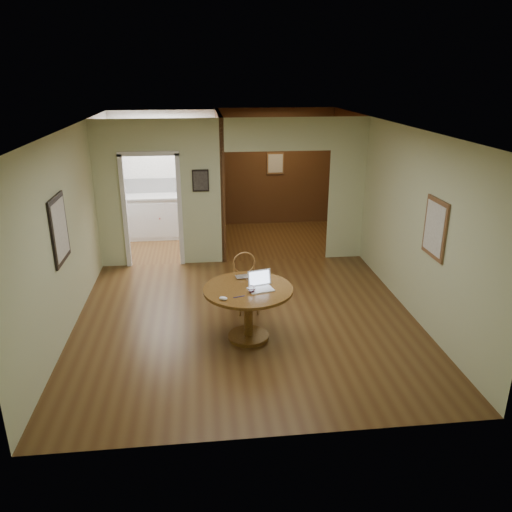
{
  "coord_description": "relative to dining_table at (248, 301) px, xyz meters",
  "views": [
    {
      "loc": [
        -0.6,
        -6.53,
        3.46
      ],
      "look_at": [
        0.11,
        -0.2,
        1.09
      ],
      "focal_mm": 35.0,
      "sensor_mm": 36.0,
      "label": 1
    }
  ],
  "objects": [
    {
      "name": "kitchen_cabinet",
      "position": [
        -1.32,
        4.69,
        -0.08
      ],
      "size": [
        2.06,
        0.6,
        0.94
      ],
      "color": "white",
      "rests_on": "ground"
    },
    {
      "name": "wine_glass",
      "position": [
        0.03,
        -0.15,
        0.25
      ],
      "size": [
        0.1,
        0.1,
        0.11
      ],
      "primitive_type": null,
      "color": "white",
      "rests_on": "dining_table"
    },
    {
      "name": "open_laptop",
      "position": [
        0.16,
        -0.01,
        0.26
      ],
      "size": [
        0.36,
        0.35,
        0.23
      ],
      "rotation": [
        0.0,
        0.0,
        0.25
      ],
      "color": "white",
      "rests_on": "dining_table"
    },
    {
      "name": "pen",
      "position": [
        -0.14,
        -0.27,
        0.2
      ],
      "size": [
        0.15,
        0.05,
        0.01
      ],
      "primitive_type": "cylinder",
      "rotation": [
        0.0,
        1.57,
        0.28
      ],
      "color": "#0D115C",
      "rests_on": "dining_table"
    },
    {
      "name": "dining_table",
      "position": [
        0.0,
        0.0,
        0.0
      ],
      "size": [
        1.2,
        1.2,
        0.75
      ],
      "rotation": [
        0.0,
        0.0,
        -0.28
      ],
      "color": "brown",
      "rests_on": "ground"
    },
    {
      "name": "room_shell",
      "position": [
        -0.44,
        3.59,
        0.73
      ],
      "size": [
        5.2,
        7.5,
        5.0
      ],
      "color": "silver",
      "rests_on": "ground"
    },
    {
      "name": "chair",
      "position": [
        0.05,
        0.88,
        -0.05
      ],
      "size": [
        0.44,
        0.44,
        0.92
      ],
      "rotation": [
        0.0,
        0.0,
        0.15
      ],
      "color": "brown",
      "rests_on": "ground"
    },
    {
      "name": "floor",
      "position": [
        0.03,
        0.49,
        -0.56
      ],
      "size": [
        5.0,
        5.0,
        0.0
      ],
      "primitive_type": "plane",
      "color": "#4C2E15",
      "rests_on": "ground"
    },
    {
      "name": "mouse",
      "position": [
        -0.35,
        -0.33,
        0.22
      ],
      "size": [
        0.12,
        0.1,
        0.05
      ],
      "primitive_type": "ellipsoid",
      "rotation": [
        0.0,
        0.0,
        -0.36
      ],
      "color": "white",
      "rests_on": "dining_table"
    },
    {
      "name": "grocery_bag",
      "position": [
        -0.74,
        4.69,
        0.54
      ],
      "size": [
        0.37,
        0.34,
        0.31
      ],
      "primitive_type": "ellipsoid",
      "rotation": [
        0.0,
        0.0,
        0.24
      ],
      "color": "beige",
      "rests_on": "kitchen_cabinet"
    },
    {
      "name": "closed_laptop",
      "position": [
        0.04,
        0.32,
        0.21
      ],
      "size": [
        0.37,
        0.27,
        0.03
      ],
      "primitive_type": "imported",
      "rotation": [
        0.0,
        0.0,
        0.17
      ],
      "color": "silver",
      "rests_on": "dining_table"
    }
  ]
}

